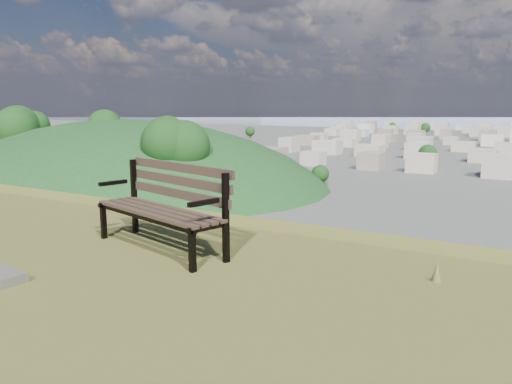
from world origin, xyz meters
The scene contains 3 objects.
park_bench centered at (-0.24, 2.84, 25.50)m, with size 1.75×0.95×0.88m.
green_wooded_hill centered at (-121.47, 123.98, 0.12)m, with size 166.26×133.01×83.13m.
city_trees centered at (-26.39, 319.00, 4.83)m, with size 406.52×387.20×9.98m.
Camera 1 is at (3.10, -1.06, 26.49)m, focal length 35.00 mm.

